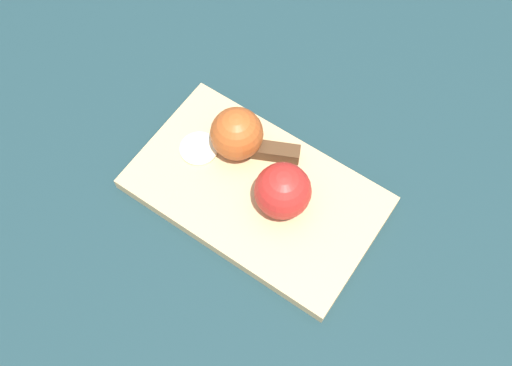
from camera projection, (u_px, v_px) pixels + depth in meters
ground_plane at (256, 196)px, 0.88m from camera, size 4.00×4.00×0.00m
cutting_board at (256, 192)px, 0.87m from camera, size 0.37×0.23×0.02m
apple_half_left at (282, 192)px, 0.82m from camera, size 0.08×0.08×0.08m
apple_half_right at (237, 134)px, 0.86m from camera, size 0.08×0.08×0.08m
knife at (270, 151)px, 0.88m from camera, size 0.16×0.08×0.02m
apple_slice at (199, 149)px, 0.89m from camera, size 0.06×0.06×0.01m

